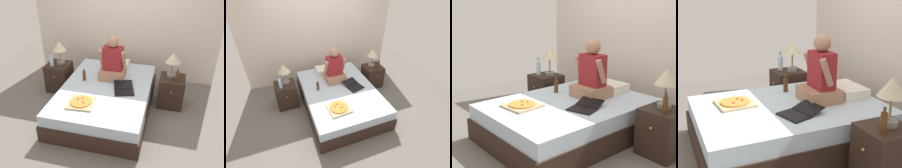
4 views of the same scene
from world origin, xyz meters
The scene contains 14 objects.
ground_plane centered at (0.00, 0.00, 0.00)m, with size 5.82×5.82×0.00m, color #66605B.
wall_back centered at (0.00, 1.42, 1.25)m, with size 3.82×0.12×2.50m, color beige.
bed centered at (0.00, 0.00, 0.23)m, with size 1.52×2.13×0.46m.
nightstand_left centered at (-1.09, 0.46, 0.28)m, with size 0.44×0.47×0.55m.
lamp_on_left_nightstand centered at (-1.05, 0.51, 0.88)m, with size 0.26×0.26×0.45m.
water_bottle centered at (-1.17, 0.37, 0.67)m, with size 0.07×0.07×0.28m.
nightstand_right centered at (1.09, 0.46, 0.28)m, with size 0.44×0.47×0.55m.
lamp_on_right_nightstand centered at (1.06, 0.51, 0.88)m, with size 0.26×0.26×0.45m.
beer_bottle centered at (1.16, 0.36, 0.65)m, with size 0.06×0.06×0.23m.
pillow centered at (-0.03, 0.78, 0.52)m, with size 0.52×0.34×0.12m, color silver.
person_seated centered at (0.03, 0.38, 0.75)m, with size 0.47×0.40×0.78m.
laptop centered at (0.32, -0.03, 0.48)m, with size 0.42×0.49×0.07m.
pizza_box centered at (-0.24, -0.56, 0.48)m, with size 0.43×0.43×0.05m.
beer_bottle_on_bed centered at (-0.44, 0.14, 0.56)m, with size 0.06×0.06×0.22m.
Camera 2 is at (-1.10, -2.79, 2.74)m, focal length 28.00 mm.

